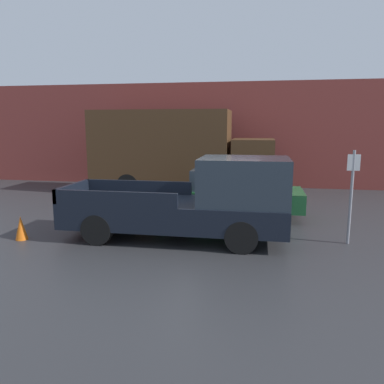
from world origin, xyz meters
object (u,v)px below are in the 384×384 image
(parking_sign, at_px, (351,192))
(newspaper_box, at_px, (261,176))
(pickup_truck, at_px, (197,202))
(car, at_px, (230,192))
(delivery_truck, at_px, (175,150))
(traffic_cone, at_px, (21,228))

(parking_sign, bearing_deg, newspaper_box, 104.58)
(pickup_truck, relative_size, newspaper_box, 5.15)
(pickup_truck, relative_size, car, 1.22)
(car, distance_m, delivery_truck, 4.93)
(pickup_truck, relative_size, delivery_truck, 0.74)
(delivery_truck, xyz_separation_m, traffic_cone, (-2.45, -7.49, -1.59))
(newspaper_box, xyz_separation_m, traffic_cone, (-6.21, -9.48, -0.25))
(pickup_truck, bearing_deg, delivery_truck, 107.36)
(car, xyz_separation_m, traffic_cone, (-5.19, -3.54, -0.49))
(newspaper_box, bearing_deg, car, -99.73)
(traffic_cone, bearing_deg, pickup_truck, 9.98)
(delivery_truck, relative_size, traffic_cone, 12.39)
(newspaper_box, bearing_deg, traffic_cone, -123.20)
(delivery_truck, relative_size, parking_sign, 3.30)
(parking_sign, relative_size, traffic_cone, 3.76)
(traffic_cone, bearing_deg, car, 34.34)
(pickup_truck, xyz_separation_m, newspaper_box, (1.67, 8.68, -0.44))
(newspaper_box, relative_size, traffic_cone, 1.79)
(newspaper_box, bearing_deg, delivery_truck, -152.10)
(delivery_truck, distance_m, traffic_cone, 8.04)
(delivery_truck, xyz_separation_m, newspaper_box, (3.76, 1.99, -1.34))
(car, relative_size, parking_sign, 2.00)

